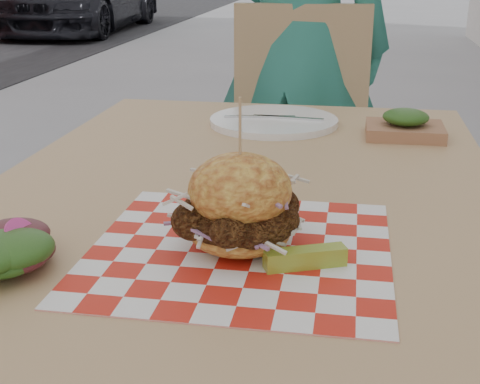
{
  "coord_description": "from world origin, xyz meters",
  "views": [
    {
      "loc": [
        0.46,
        -1.09,
        1.09
      ],
      "look_at": [
        0.33,
        -0.36,
        0.82
      ],
      "focal_mm": 50.0,
      "sensor_mm": 36.0,
      "label": 1
    }
  ],
  "objects": [
    {
      "name": "paper_liner",
      "position": [
        0.33,
        -0.36,
        0.75
      ],
      "size": [
        0.36,
        0.36,
        0.0
      ],
      "primitive_type": "cube",
      "color": "red",
      "rests_on": "patio_table"
    },
    {
      "name": "side_salad",
      "position": [
        0.08,
        -0.46,
        0.76
      ],
      "size": [
        0.14,
        0.14,
        0.05
      ],
      "color": "#3F1419",
      "rests_on": "patio_table"
    },
    {
      "name": "patio_table",
      "position": [
        0.3,
        -0.12,
        0.67
      ],
      "size": [
        0.8,
        1.2,
        0.75
      ],
      "color": "tan",
      "rests_on": "ground"
    },
    {
      "name": "kraft_tray",
      "position": [
        0.56,
        0.22,
        0.77
      ],
      "size": [
        0.15,
        0.12,
        0.06
      ],
      "color": "#976445",
      "rests_on": "patio_table"
    },
    {
      "name": "patio_chair",
      "position": [
        0.29,
        0.9,
        0.55
      ],
      "size": [
        0.45,
        0.46,
        0.95
      ],
      "rotation": [
        0.0,
        0.0,
        0.08
      ],
      "color": "tan",
      "rests_on": "ground"
    },
    {
      "name": "pickle_spear",
      "position": [
        0.41,
        -0.4,
        0.76
      ],
      "size": [
        0.1,
        0.06,
        0.02
      ],
      "primitive_type": "cube",
      "rotation": [
        0.0,
        0.0,
        0.4
      ],
      "color": "#9FAF33",
      "rests_on": "paper_liner"
    },
    {
      "name": "place_setting",
      "position": [
        0.3,
        0.28,
        0.76
      ],
      "size": [
        0.27,
        0.27,
        0.02
      ],
      "color": "white",
      "rests_on": "patio_table"
    },
    {
      "name": "sandwich",
      "position": [
        0.33,
        -0.36,
        0.8
      ],
      "size": [
        0.16,
        0.16,
        0.19
      ],
      "color": "gold",
      "rests_on": "paper_liner"
    },
    {
      "name": "diner",
      "position": [
        0.27,
        1.07,
        0.82
      ],
      "size": [
        0.65,
        0.48,
        1.64
      ],
      "primitive_type": "imported",
      "rotation": [
        0.0,
        0.0,
        2.99
      ],
      "color": "#297867",
      "rests_on": "ground"
    }
  ]
}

